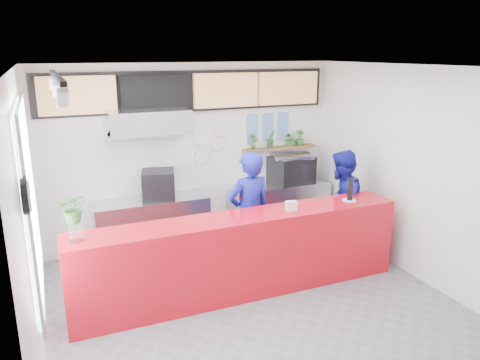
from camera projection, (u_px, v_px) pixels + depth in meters
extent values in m
plane|color=slate|center=(254.00, 306.00, 6.02)|extent=(5.00, 5.00, 0.00)
plane|color=silver|center=(256.00, 67.00, 5.22)|extent=(5.00, 5.00, 0.00)
plane|color=white|center=(192.00, 154.00, 7.83)|extent=(5.00, 0.00, 5.00)
plane|color=white|center=(29.00, 224.00, 4.67)|extent=(0.00, 5.00, 5.00)
plane|color=white|center=(416.00, 174.00, 6.57)|extent=(0.00, 5.00, 5.00)
cube|color=#B50C18|center=(242.00, 255.00, 6.22)|extent=(4.50, 0.60, 1.10)
cube|color=beige|center=(191.00, 88.00, 7.53)|extent=(5.00, 0.02, 0.80)
cube|color=#B2B5BA|center=(152.00, 226.00, 7.54)|extent=(1.80, 0.60, 0.90)
cube|color=black|center=(158.00, 185.00, 7.41)|extent=(0.61, 0.61, 0.45)
cube|color=#B2B5BA|center=(147.00, 121.00, 7.04)|extent=(1.20, 0.70, 0.35)
cube|color=#B2B5BA|center=(148.00, 134.00, 7.10)|extent=(1.20, 0.69, 0.31)
cube|color=#B2B5BA|center=(279.00, 208.00, 8.41)|extent=(1.80, 0.60, 0.90)
cube|color=black|center=(291.00, 169.00, 8.32)|extent=(0.80, 0.63, 0.47)
cube|color=#A6A8AD|center=(292.00, 156.00, 8.26)|extent=(0.78, 0.62, 0.06)
cube|color=brown|center=(280.00, 148.00, 8.35)|extent=(1.40, 0.18, 0.04)
cube|color=tan|center=(77.00, 95.00, 6.78)|extent=(1.10, 0.10, 0.55)
cube|color=black|center=(156.00, 93.00, 7.22)|extent=(1.10, 0.10, 0.55)
cube|color=tan|center=(226.00, 90.00, 7.66)|extent=(1.10, 0.10, 0.55)
cube|color=tan|center=(288.00, 88.00, 8.10)|extent=(1.10, 0.10, 0.55)
cube|color=black|center=(191.00, 91.00, 7.52)|extent=(4.80, 0.04, 0.65)
cube|color=silver|center=(30.00, 197.00, 4.89)|extent=(0.04, 2.20, 1.90)
cube|color=#B2B5BA|center=(32.00, 197.00, 4.90)|extent=(0.03, 2.30, 2.00)
cylinder|color=black|center=(25.00, 196.00, 3.74)|extent=(0.05, 0.30, 0.30)
cylinder|color=white|center=(29.00, 196.00, 3.75)|extent=(0.02, 0.26, 0.26)
cube|color=black|center=(56.00, 76.00, 4.43)|extent=(0.05, 2.40, 0.04)
cylinder|color=silver|center=(201.00, 139.00, 7.79)|extent=(0.24, 0.03, 0.24)
cylinder|color=silver|center=(218.00, 144.00, 7.94)|extent=(0.24, 0.03, 0.24)
cylinder|color=silver|center=(201.00, 157.00, 7.87)|extent=(0.24, 0.03, 0.24)
cylinder|color=silver|center=(220.00, 129.00, 7.89)|extent=(0.24, 0.03, 0.24)
cube|color=#598CBF|center=(253.00, 121.00, 8.10)|extent=(0.20, 0.02, 0.25)
cube|color=#598CBF|center=(268.00, 120.00, 8.21)|extent=(0.20, 0.02, 0.25)
cube|color=#598CBF|center=(283.00, 119.00, 8.33)|extent=(0.20, 0.02, 0.25)
cube|color=#598CBF|center=(252.00, 135.00, 8.16)|extent=(0.20, 0.02, 0.25)
cube|color=#598CBF|center=(268.00, 134.00, 8.28)|extent=(0.20, 0.02, 0.25)
cube|color=#598CBF|center=(283.00, 133.00, 8.39)|extent=(0.20, 0.02, 0.25)
imported|color=navy|center=(249.00, 215.00, 6.66)|extent=(0.72, 0.51, 1.84)
imported|color=navy|center=(340.00, 205.00, 7.26)|extent=(1.06, 1.03, 1.73)
imported|color=#275F21|center=(253.00, 141.00, 8.11)|extent=(0.16, 0.12, 0.27)
imported|color=#275F21|center=(271.00, 139.00, 8.23)|extent=(0.21, 0.18, 0.32)
imported|color=#275F21|center=(290.00, 138.00, 8.39)|extent=(0.27, 0.23, 0.28)
imported|color=#275F21|center=(300.00, 138.00, 8.46)|extent=(0.16, 0.15, 0.27)
cylinder|color=silver|center=(76.00, 232.00, 5.26)|extent=(0.18, 0.18, 0.21)
imported|color=#275F21|center=(74.00, 208.00, 5.18)|extent=(0.35, 0.32, 0.34)
cube|color=silver|center=(291.00, 206.00, 6.28)|extent=(0.16, 0.11, 0.13)
cylinder|color=silver|center=(349.00, 200.00, 6.70)|extent=(0.25, 0.25, 0.01)
cylinder|color=black|center=(350.00, 189.00, 6.66)|extent=(0.10, 0.10, 0.31)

